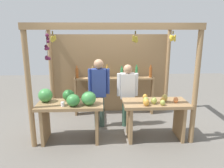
# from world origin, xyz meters

# --- Properties ---
(ground_plane) EXTENTS (12.00, 12.00, 0.00)m
(ground_plane) POSITION_xyz_m (0.00, 0.00, 0.00)
(ground_plane) COLOR slate
(ground_plane) RESTS_ON ground
(market_stall) EXTENTS (3.25, 1.93, 2.33)m
(market_stall) POSITION_xyz_m (-0.01, 0.43, 1.35)
(market_stall) COLOR #99754C
(market_stall) RESTS_ON ground
(fruit_counter_left) EXTENTS (1.35, 0.66, 1.07)m
(fruit_counter_left) POSITION_xyz_m (-0.87, -0.69, 0.71)
(fruit_counter_left) COLOR #99754C
(fruit_counter_left) RESTS_ON ground
(fruit_counter_right) EXTENTS (1.31, 0.64, 0.95)m
(fruit_counter_right) POSITION_xyz_m (0.86, -0.69, 0.59)
(fruit_counter_right) COLOR #99754C
(fruit_counter_right) RESTS_ON ground
(bottle_shelf_unit) EXTENTS (2.08, 0.22, 1.36)m
(bottle_shelf_unit) POSITION_xyz_m (0.11, 0.68, 0.80)
(bottle_shelf_unit) COLOR #99754C
(bottle_shelf_unit) RESTS_ON ground
(vendor_man) EXTENTS (0.48, 0.22, 1.59)m
(vendor_man) POSITION_xyz_m (-0.29, -0.09, 0.95)
(vendor_man) COLOR #3E574C
(vendor_man) RESTS_ON ground
(vendor_woman) EXTENTS (0.48, 0.20, 1.46)m
(vendor_woman) POSITION_xyz_m (0.36, -0.08, 0.87)
(vendor_woman) COLOR #395E4A
(vendor_woman) RESTS_ON ground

